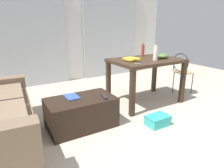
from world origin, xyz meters
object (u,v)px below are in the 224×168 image
coffee_table (81,113)px  shoebox (158,120)px  book_stack (131,59)px  magazine (72,97)px  bowl (163,56)px  bottle_far (155,54)px  tv_remote_primary (104,97)px  scissors (138,63)px  bottle_near (143,50)px  tv_remote_on_table (154,56)px  wire_chair (182,69)px  craft_table (146,65)px

coffee_table → shoebox: 1.08m
book_stack → magazine: bearing=-170.2°
magazine → bowl: bearing=2.8°
coffee_table → bowl: bearing=6.3°
bottle_far → tv_remote_primary: bearing=-167.9°
bottle_far → magazine: bottle_far is taller
tv_remote_primary → magazine: size_ratio=0.74×
scissors → coffee_table: bearing=-178.4°
bottle_near → book_stack: (-0.45, -0.26, -0.08)m
bowl → bottle_near: bearing=110.3°
tv_remote_on_table → shoebox: size_ratio=0.50×
scissors → magazine: size_ratio=0.42×
magazine → tv_remote_primary: bearing=-31.7°
tv_remote_on_table → shoebox: tv_remote_on_table is taller
wire_chair → bottle_far: (-0.83, -0.11, 0.37)m
bottle_far → bowl: 0.27m
bowl → book_stack: size_ratio=0.68×
bottle_near → bottle_far: 0.47m
wire_chair → bottle_far: bottle_far is taller
wire_chair → scissors: size_ratio=7.95×
craft_table → bottle_far: bottle_far is taller
bottle_far → tv_remote_primary: 1.22m
bottle_near → shoebox: bottle_near is taller
tv_remote_on_table → bowl: bearing=-74.6°
book_stack → shoebox: (-0.11, -0.82, -0.74)m
craft_table → bottle_far: size_ratio=4.75×
book_stack → shoebox: bearing=-97.5°
wire_chair → tv_remote_primary: wire_chair is taller
craft_table → book_stack: size_ratio=4.24×
wire_chair → magazine: 2.32m
scissors → magazine: bearing=175.8°
tv_remote_on_table → magazine: size_ratio=0.65×
scissors → shoebox: bearing=-94.2°
bowl → scissors: (-0.66, -0.16, -0.04)m
wire_chair → bottle_far: 0.92m
bottle_near → shoebox: bearing=-117.5°
bottle_near → bowl: 0.41m
tv_remote_primary → shoebox: size_ratio=0.57×
craft_table → magazine: 1.47m
tv_remote_on_table → bottle_near: bearing=170.1°
book_stack → tv_remote_primary: size_ratio=1.53×
coffee_table → tv_remote_on_table: bearing=14.6°
magazine → shoebox: bearing=-31.0°
bottle_near → magazine: size_ratio=0.97×
tv_remote_primary → book_stack: bearing=41.2°
scissors → tv_remote_primary: bearing=-167.0°
bowl → book_stack: bowl is taller
bottle_far → book_stack: bearing=151.0°
bowl → scissors: bowl is taller
coffee_table → shoebox: bearing=-28.8°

